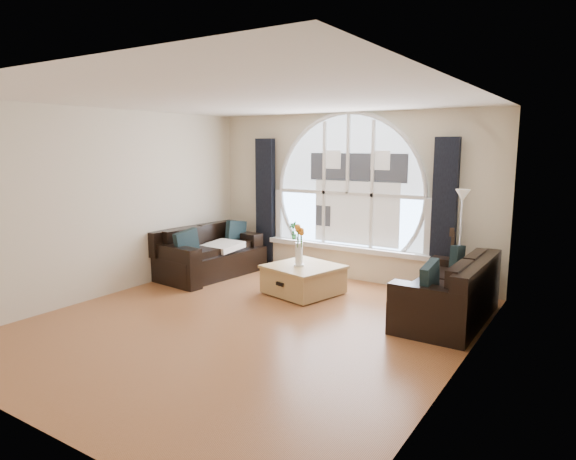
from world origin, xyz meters
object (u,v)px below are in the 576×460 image
object	(u,v)px
sofa_left	(211,252)
floor_lamp	(460,248)
coffee_chest	(303,278)
guitar	(452,264)
sofa_right	(447,289)
vase_flowers	(299,240)
potted_plant	(294,230)

from	to	relation	value
sofa_left	floor_lamp	xyz separation A→B (m)	(3.95, 0.59, 0.40)
coffee_chest	floor_lamp	bearing A→B (deg)	32.42
coffee_chest	guitar	bearing A→B (deg)	37.82
coffee_chest	guitar	world-z (taller)	guitar
sofa_right	coffee_chest	world-z (taller)	sofa_right
sofa_left	guitar	world-z (taller)	guitar
vase_flowers	floor_lamp	size ratio (longest dim) A/B	0.44
sofa_left	vase_flowers	xyz separation A→B (m)	(1.85, -0.16, 0.42)
sofa_left	coffee_chest	bearing A→B (deg)	3.13
coffee_chest	vase_flowers	bearing A→B (deg)	-105.96
sofa_left	sofa_right	world-z (taller)	sofa_left
sofa_left	guitar	xyz separation A→B (m)	(3.82, 0.76, 0.13)
vase_flowers	guitar	bearing A→B (deg)	25.07
sofa_right	floor_lamp	xyz separation A→B (m)	(-0.05, 0.69, 0.40)
coffee_chest	potted_plant	bearing A→B (deg)	141.86
coffee_chest	vase_flowers	xyz separation A→B (m)	(-0.04, -0.07, 0.58)
sofa_left	coffee_chest	world-z (taller)	sofa_left
floor_lamp	sofa_right	bearing A→B (deg)	-86.13
vase_flowers	guitar	xyz separation A→B (m)	(1.97, 0.92, -0.29)
floor_lamp	potted_plant	world-z (taller)	floor_lamp
sofa_left	sofa_right	size ratio (longest dim) A/B	1.02
guitar	sofa_left	bearing A→B (deg)	-175.71
potted_plant	guitar	bearing A→B (deg)	-6.45
vase_flowers	floor_lamp	bearing A→B (deg)	19.78
sofa_left	potted_plant	bearing A→B (deg)	53.87
guitar	potted_plant	world-z (taller)	guitar
sofa_right	potted_plant	world-z (taller)	potted_plant
sofa_right	vase_flowers	xyz separation A→B (m)	(-2.14, -0.07, 0.42)
guitar	potted_plant	xyz separation A→B (m)	(-2.84, 0.32, 0.17)
floor_lamp	guitar	xyz separation A→B (m)	(-0.13, 0.17, -0.27)
sofa_right	floor_lamp	bearing A→B (deg)	94.12
guitar	potted_plant	size ratio (longest dim) A/B	3.44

